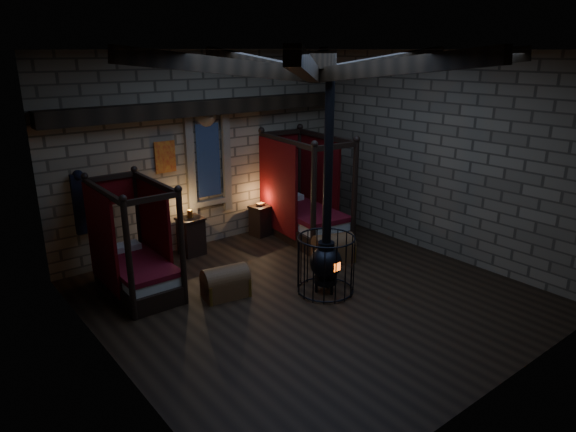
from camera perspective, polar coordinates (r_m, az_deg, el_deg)
room at (r=8.40m, az=2.46°, el=14.88°), size 7.02×7.02×4.29m
bed_left at (r=9.68m, az=-16.56°, el=-5.27°), size 1.04×1.94×2.02m
bed_right at (r=11.95m, az=1.73°, el=0.40°), size 1.44×2.38×2.37m
trunk_left at (r=9.24m, az=-6.96°, el=-7.38°), size 0.86×0.63×0.58m
trunk_right at (r=10.71m, az=5.07°, el=-3.64°), size 0.93×0.76×0.60m
nightstand_left at (r=11.14m, az=-10.70°, el=-2.15°), size 0.53×0.51×1.00m
nightstand_right at (r=12.11m, az=-3.06°, el=-0.47°), size 0.51×0.49×0.79m
stove at (r=9.21m, az=4.23°, el=-4.82°), size 1.03×1.03×4.05m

